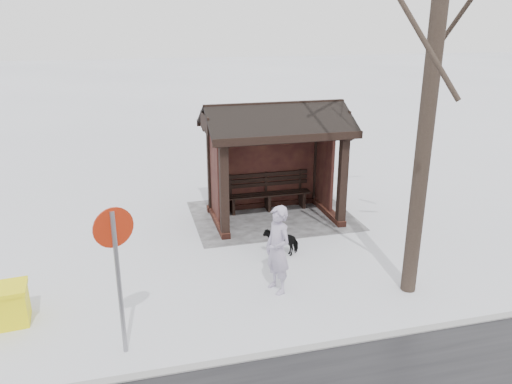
% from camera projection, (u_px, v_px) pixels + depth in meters
% --- Properties ---
extents(ground, '(120.00, 120.00, 0.00)m').
position_uv_depth(ground, '(274.00, 218.00, 13.28)').
color(ground, silver).
rests_on(ground, ground).
extents(kerb, '(120.00, 0.15, 0.06)m').
position_uv_depth(kerb, '(368.00, 339.00, 8.24)').
color(kerb, gray).
rests_on(kerb, ground).
extents(trampled_patch, '(4.20, 3.20, 0.02)m').
position_uv_depth(trampled_patch, '(272.00, 215.00, 13.46)').
color(trampled_patch, gray).
rests_on(trampled_patch, ground).
extents(bus_shelter, '(3.60, 2.40, 3.09)m').
position_uv_depth(bus_shelter, '(273.00, 137.00, 12.71)').
color(bus_shelter, '#3B1B15').
rests_on(bus_shelter, ground).
extents(pedestrian, '(0.60, 0.74, 1.75)m').
position_uv_depth(pedestrian, '(278.00, 250.00, 9.46)').
color(pedestrian, '#9E94AD').
rests_on(pedestrian, ground).
extents(dog, '(0.78, 0.40, 0.64)m').
position_uv_depth(dog, '(281.00, 242.00, 11.12)').
color(dog, black).
rests_on(dog, ground).
extents(grit_bin, '(0.97, 0.71, 0.71)m').
position_uv_depth(grit_bin, '(0.00, 306.00, 8.55)').
color(grit_bin, yellow).
rests_on(grit_bin, ground).
extents(road_sign, '(0.58, 0.28, 2.44)m').
position_uv_depth(road_sign, '(116.00, 251.00, 7.40)').
color(road_sign, gray).
rests_on(road_sign, ground).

